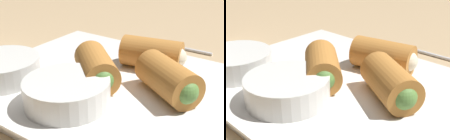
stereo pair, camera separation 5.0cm
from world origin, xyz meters
The scene contains 7 objects.
table_surface centered at (0.00, 0.00, 1.00)cm, with size 180.00×140.00×2.00cm.
serving_plate centered at (3.14, 1.59, 2.76)cm, with size 33.22×26.40×1.50cm.
roll_front_left centered at (4.29, 3.00, 5.50)cm, with size 8.38×8.01×4.00cm.
roll_front_right centered at (-3.86, 0.85, 5.50)cm, with size 8.59×7.37×4.00cm.
roll_back_left centered at (0.96, -4.88, 5.50)cm, with size 8.58×5.44×4.00cm.
dipping_bowl_near centered at (4.17, 8.25, 4.99)cm, with size 8.98×8.98×2.74cm.
dipping_bowl_far centered at (14.46, 8.32, 4.99)cm, with size 8.98×8.98×2.74cm.
Camera 2 is at (-19.61, 25.65, 20.35)cm, focal length 50.00 mm.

